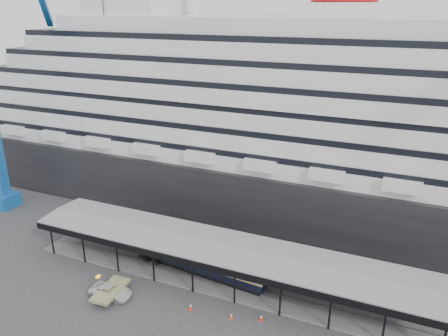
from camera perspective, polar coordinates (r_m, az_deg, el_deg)
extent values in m
plane|color=#343436|center=(56.80, -1.82, -17.00)|extent=(200.00, 200.00, 0.00)
cube|color=black|center=(80.79, 7.81, -1.13)|extent=(130.00, 30.00, 10.00)
cube|color=slate|center=(60.41, 0.26, -14.26)|extent=(56.00, 8.00, 0.24)
cube|color=slate|center=(59.78, -0.02, -14.50)|extent=(54.00, 0.08, 0.10)
cube|color=slate|center=(60.87, 0.53, -13.78)|extent=(54.00, 0.08, 0.10)
cube|color=black|center=(54.58, -1.64, -13.00)|extent=(56.00, 0.18, 0.90)
cube|color=black|center=(61.64, 1.93, -8.75)|extent=(56.00, 0.18, 0.90)
cube|color=slate|center=(57.67, 0.26, -10.13)|extent=(56.00, 9.00, 0.24)
cube|color=blue|center=(89.23, -26.68, -3.75)|extent=(4.00, 4.00, 2.40)
cylinder|color=black|center=(79.86, -14.76, 11.99)|extent=(0.12, 0.12, 47.21)
imported|color=silver|center=(58.86, -14.57, -15.32)|extent=(5.61, 2.86, 1.52)
cube|color=black|center=(61.59, -3.31, -13.05)|extent=(19.24, 3.95, 0.64)
cube|color=black|center=(61.14, -3.33, -12.41)|extent=(20.18, 4.40, 1.00)
cube|color=#C9B591|center=(60.56, -3.35, -11.54)|extent=(20.19, 4.44, 1.18)
cube|color=black|center=(60.15, -3.37, -10.92)|extent=(20.18, 4.40, 0.36)
cube|color=red|center=(55.70, -4.39, -17.92)|extent=(0.54, 0.54, 0.03)
cone|color=red|center=(55.44, -4.40, -17.58)|extent=(0.45, 0.45, 0.82)
cylinder|color=white|center=(55.39, -4.41, -17.52)|extent=(0.26, 0.26, 0.16)
cube|color=#FA520D|center=(54.29, 0.95, -19.04)|extent=(0.48, 0.48, 0.03)
cone|color=#FA520D|center=(54.06, 0.95, -18.75)|extent=(0.40, 0.40, 0.71)
cylinder|color=white|center=(54.02, 0.96, -18.69)|extent=(0.23, 0.23, 0.14)
cube|color=red|center=(54.22, 4.86, -19.19)|extent=(0.53, 0.53, 0.03)
cone|color=red|center=(53.97, 4.87, -18.87)|extent=(0.45, 0.45, 0.77)
cylinder|color=white|center=(53.92, 4.87, -18.81)|extent=(0.25, 0.25, 0.15)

